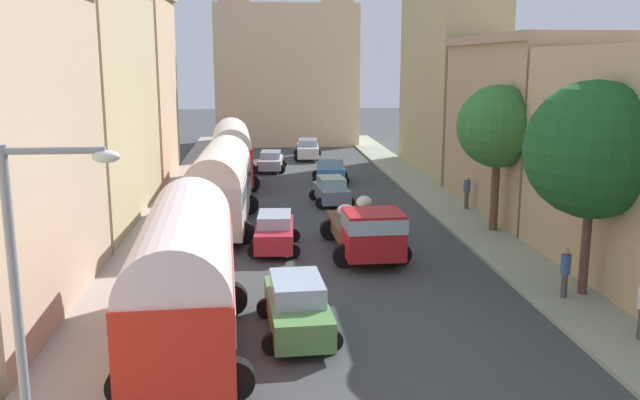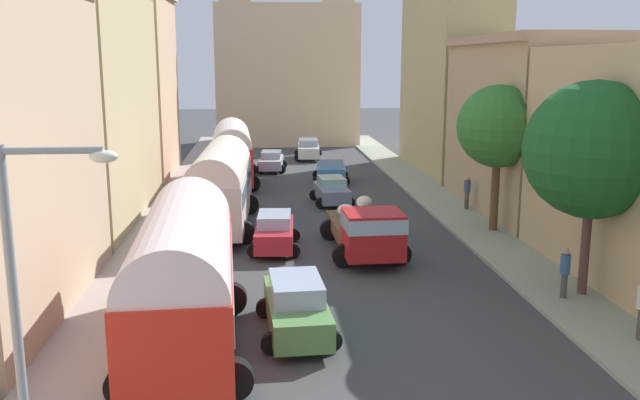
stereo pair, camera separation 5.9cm
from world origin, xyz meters
The scene contains 23 objects.
ground_plane centered at (0.00, 27.00, 0.00)m, with size 154.00×154.00×0.00m, color #3E4244.
sidewalk_left centered at (-7.25, 27.00, 0.07)m, with size 2.50×70.00×0.14m, color #A59991.
sidewalk_right centered at (7.25, 27.00, 0.07)m, with size 2.50×70.00×0.14m, color #96A089.
building_left_2 centered at (-11.38, 27.02, 5.87)m, with size 6.34×13.84×11.69m.
building_left_3 centered at (-11.08, 39.49, 6.24)m, with size 5.67×9.14×12.42m.
building_right_2 centered at (11.05, 26.97, 4.48)m, with size 5.60×11.87×8.93m.
building_right_3 centered at (10.58, 39.94, 6.81)m, with size 4.16×12.87×13.61m.
distant_church centered at (0.00, 56.50, 7.53)m, with size 12.88×6.09×21.23m.
parked_bus_0 centered at (-4.63, 10.52, 2.23)m, with size 3.62×8.84×4.07m.
parked_bus_1 centered at (-4.43, 24.33, 2.13)m, with size 3.45×9.23×3.88m.
parked_bus_2 centered at (-4.36, 35.74, 2.14)m, with size 3.49×8.56×3.90m.
cargo_truck_0 centered at (1.54, 19.03, 1.15)m, with size 3.15×6.79×2.17m.
car_0 centered at (1.24, 29.25, 0.75)m, with size 2.28×3.73×1.49m.
car_1 centered at (1.89, 35.85, 0.82)m, with size 2.51×3.77×1.63m.
car_2 centered at (1.21, 46.42, 0.81)m, with size 2.38×4.34×1.60m.
car_3 centered at (-1.64, 11.59, 0.82)m, with size 2.34×4.34×1.65m.
car_4 centered at (-2.06, 20.41, 0.78)m, with size 2.25×3.99×1.54m.
car_5 centered at (-1.82, 40.82, 0.72)m, with size 2.31×3.94×1.41m.
pedestrian_1 centered at (8.01, 26.76, 1.07)m, with size 0.46×0.46×1.86m.
pedestrian_3 centered at (7.13, 13.44, 1.04)m, with size 0.41×0.41×1.80m.
streetlamp_near centered at (-6.25, 3.87, 3.87)m, with size 1.83×0.28×6.45m.
roadside_tree_1 centered at (7.90, 13.72, 4.91)m, with size 4.40×4.40×7.12m.
roadside_tree_2 centered at (7.90, 22.35, 4.82)m, with size 3.66×3.66×6.68m.
Camera 2 is at (-2.58, -6.61, 7.69)m, focal length 37.90 mm.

